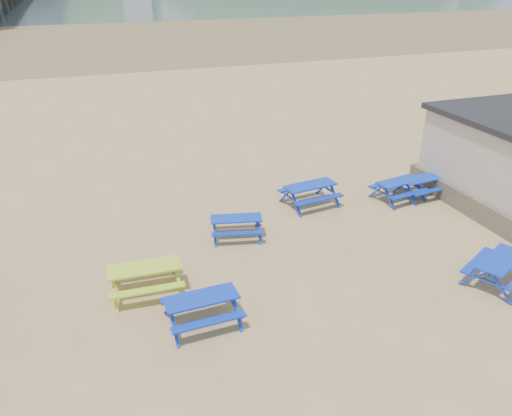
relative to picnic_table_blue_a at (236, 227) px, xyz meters
name	(u,v)px	position (x,y,z in m)	size (l,w,h in m)	color
ground	(287,258)	(1.01, -1.72, -0.33)	(400.00, 400.00, 0.00)	tan
wet_sand	(111,35)	(1.01, 53.28, -0.33)	(400.00, 400.00, 0.00)	olive
picnic_table_blue_a	(236,227)	(0.00, 0.00, 0.00)	(1.84, 1.61, 0.66)	#0139B6
picnic_table_blue_b	(310,195)	(3.17, 1.34, 0.06)	(2.02, 1.71, 0.77)	#0139B6
picnic_table_blue_c	(421,187)	(7.35, 0.64, 0.02)	(1.80, 1.50, 0.71)	#0139B6
picnic_table_blue_d	(202,310)	(-2.06, -3.72, 0.03)	(1.78, 1.45, 0.73)	#0139B6
picnic_table_blue_e	(498,271)	(5.80, -4.79, 0.03)	(2.19, 2.04, 0.73)	#0139B6
picnic_table_yellow	(146,279)	(-3.11, -2.03, 0.05)	(1.92, 1.59, 0.77)	#A4CF22
headland_town	(271,6)	(91.01, 227.97, -10.24)	(264.00, 144.00, 108.00)	#2D4C1E
picnic_table_blue_g	(398,190)	(6.39, 0.68, 0.03)	(1.93, 1.66, 0.72)	#0139B6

